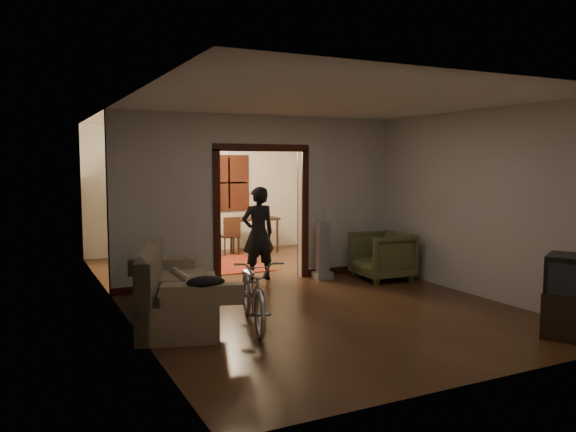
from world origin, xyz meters
TOP-DOWN VIEW (x-y plane):
  - floor at (0.00, 0.00)m, footprint 5.00×8.50m
  - ceiling at (0.00, 0.00)m, footprint 5.00×8.50m
  - wall_back at (0.00, 4.25)m, footprint 5.00×0.02m
  - wall_left at (-2.50, 0.00)m, footprint 0.02×8.50m
  - wall_right at (2.50, 0.00)m, footprint 0.02×8.50m
  - partition_wall at (0.00, 0.75)m, footprint 5.00×0.14m
  - door_casing at (0.00, 0.75)m, footprint 1.74×0.20m
  - far_window at (0.70, 4.21)m, footprint 0.98×0.06m
  - chandelier at (0.00, 2.50)m, footprint 0.24×0.24m
  - light_switch at (1.05, 0.68)m, footprint 0.08×0.01m
  - sofa at (-1.91, -1.07)m, footprint 1.50×2.24m
  - rolled_paper at (-1.81, -0.77)m, footprint 0.09×0.74m
  - jacket at (-1.86, -1.98)m, footprint 0.43×0.33m
  - bicycle at (-1.14, -1.66)m, footprint 0.97×1.76m
  - armchair at (1.91, -0.10)m, footprint 0.95×0.93m
  - tv_stand at (1.95, -3.70)m, footprint 0.77×0.75m
  - crt_tv at (1.95, -3.70)m, footprint 0.73×0.71m
  - vacuum at (1.01, 0.40)m, footprint 0.36×0.31m
  - person at (-0.02, 0.81)m, footprint 0.59×0.39m
  - oriental_rug at (-0.14, 2.44)m, footprint 1.65×2.12m
  - locker at (-1.35, 3.73)m, footprint 1.01×0.70m
  - globe at (-1.35, 3.73)m, footprint 0.29×0.29m
  - desk at (1.07, 3.59)m, footprint 1.16×0.87m
  - desk_chair at (0.43, 3.48)m, footprint 0.46×0.46m

SIDE VIEW (x-z plane):
  - floor at x=0.00m, z-range -0.01..0.01m
  - oriental_rug at x=-0.14m, z-range 0.00..0.02m
  - tv_stand at x=1.95m, z-range 0.00..0.53m
  - desk at x=1.07m, z-range 0.00..0.77m
  - armchair at x=1.91m, z-range 0.00..0.82m
  - desk_chair at x=0.43m, z-range 0.00..0.84m
  - bicycle at x=-1.14m, z-range 0.00..0.87m
  - sofa at x=-1.91m, z-range 0.00..0.95m
  - vacuum at x=1.01m, z-range 0.00..1.00m
  - rolled_paper at x=-1.81m, z-range 0.48..0.58m
  - jacket at x=-1.86m, z-range 0.62..0.74m
  - crt_tv at x=1.95m, z-range 0.48..0.96m
  - person at x=-0.02m, z-range 0.00..1.61m
  - locker at x=-1.35m, z-range 0.00..1.84m
  - door_casing at x=0.00m, z-range -0.06..2.26m
  - light_switch at x=1.05m, z-range 1.19..1.31m
  - wall_back at x=0.00m, z-range 0.00..2.80m
  - wall_left at x=-2.50m, z-range 0.00..2.80m
  - wall_right at x=2.50m, z-range 0.00..2.80m
  - partition_wall at x=0.00m, z-range 0.00..2.80m
  - far_window at x=0.70m, z-range 0.91..2.19m
  - globe at x=-1.35m, z-range 1.79..2.09m
  - chandelier at x=0.00m, z-range 2.23..2.47m
  - ceiling at x=0.00m, z-range 2.79..2.80m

